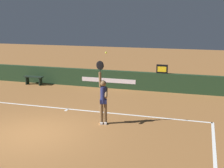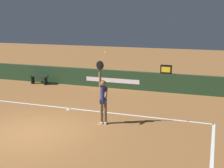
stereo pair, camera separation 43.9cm
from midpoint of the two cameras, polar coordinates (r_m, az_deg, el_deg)
ground_plane at (r=11.17m, az=-13.92°, el=-8.84°), size 60.00×60.00×0.00m
court_lines at (r=11.32m, az=-13.38°, el=-8.50°), size 12.37×5.72×0.00m
back_wall at (r=17.43m, az=-0.69°, el=1.06°), size 16.28×0.29×1.02m
speed_display at (r=16.44m, az=10.96°, el=2.74°), size 0.60×0.17×0.46m
tennis_player at (r=11.35m, az=-0.59°, el=-2.70°), size 0.50×0.50×2.45m
tennis_ball at (r=10.84m, az=-0.01°, el=5.96°), size 0.07×0.07×0.07m
courtside_bench_near at (r=18.71m, az=-13.03°, el=1.12°), size 1.21×0.38×0.51m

